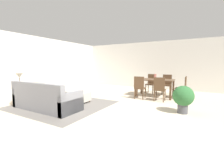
{
  "coord_description": "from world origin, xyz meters",
  "views": [
    {
      "loc": [
        2.15,
        -3.91,
        1.39
      ],
      "look_at": [
        -0.78,
        1.3,
        0.74
      ],
      "focal_mm": 24.3,
      "sensor_mm": 36.0,
      "label": 1
    }
  ],
  "objects_px": {
    "side_table": "(20,91)",
    "book_on_ottoman": "(77,91)",
    "table_lamp": "(19,76)",
    "dining_chair_head_east": "(183,86)",
    "dining_chair_near_left": "(140,86)",
    "vase_centerpiece": "(155,77)",
    "couch": "(45,100)",
    "dining_chair_far_right": "(167,83)",
    "potted_plant": "(183,97)",
    "dining_table": "(155,81)",
    "ottoman_table": "(76,96)",
    "dining_chair_far_left": "(151,82)",
    "dining_chair_near_right": "(159,88)"
  },
  "relations": [
    {
      "from": "dining_chair_far_left",
      "to": "dining_table",
      "type": "bearing_deg",
      "value": -65.0
    },
    {
      "from": "dining_chair_near_left",
      "to": "dining_chair_far_left",
      "type": "height_order",
      "value": "same"
    },
    {
      "from": "side_table",
      "to": "vase_centerpiece",
      "type": "height_order",
      "value": "vase_centerpiece"
    },
    {
      "from": "dining_table",
      "to": "dining_chair_far_left",
      "type": "xyz_separation_m",
      "value": [
        -0.37,
        0.79,
        -0.14
      ]
    },
    {
      "from": "side_table",
      "to": "dining_chair_far_right",
      "type": "xyz_separation_m",
      "value": [
        4.32,
        4.36,
        0.07
      ]
    },
    {
      "from": "vase_centerpiece",
      "to": "potted_plant",
      "type": "xyz_separation_m",
      "value": [
        1.28,
        -1.96,
        -0.4
      ]
    },
    {
      "from": "dining_table",
      "to": "vase_centerpiece",
      "type": "distance_m",
      "value": 0.21
    },
    {
      "from": "couch",
      "to": "potted_plant",
      "type": "height_order",
      "value": "couch"
    },
    {
      "from": "table_lamp",
      "to": "dining_chair_far_right",
      "type": "relative_size",
      "value": 0.57
    },
    {
      "from": "ottoman_table",
      "to": "potted_plant",
      "type": "bearing_deg",
      "value": 7.42
    },
    {
      "from": "dining_chair_far_left",
      "to": "dining_chair_head_east",
      "type": "height_order",
      "value": "same"
    },
    {
      "from": "table_lamp",
      "to": "dining_chair_near_right",
      "type": "relative_size",
      "value": 0.57
    },
    {
      "from": "side_table",
      "to": "dining_chair_near_right",
      "type": "bearing_deg",
      "value": 32.02
    },
    {
      "from": "table_lamp",
      "to": "side_table",
      "type": "bearing_deg",
      "value": 14.04
    },
    {
      "from": "couch",
      "to": "dining_chair_near_left",
      "type": "relative_size",
      "value": 2.46
    },
    {
      "from": "dining_table",
      "to": "dining_chair_far_left",
      "type": "distance_m",
      "value": 0.88
    },
    {
      "from": "dining_table",
      "to": "dining_chair_near_right",
      "type": "distance_m",
      "value": 0.92
    },
    {
      "from": "ottoman_table",
      "to": "dining_chair_near_right",
      "type": "height_order",
      "value": "dining_chair_near_right"
    },
    {
      "from": "dining_chair_far_right",
      "to": "side_table",
      "type": "bearing_deg",
      "value": -134.71
    },
    {
      "from": "table_lamp",
      "to": "dining_chair_far_right",
      "type": "xyz_separation_m",
      "value": [
        4.32,
        4.36,
        -0.46
      ]
    },
    {
      "from": "dining_chair_far_right",
      "to": "book_on_ottoman",
      "type": "bearing_deg",
      "value": -129.93
    },
    {
      "from": "dining_table",
      "to": "vase_centerpiece",
      "type": "relative_size",
      "value": 6.91
    },
    {
      "from": "dining_chair_near_left",
      "to": "dining_chair_near_right",
      "type": "bearing_deg",
      "value": -1.68
    },
    {
      "from": "ottoman_table",
      "to": "vase_centerpiece",
      "type": "height_order",
      "value": "vase_centerpiece"
    },
    {
      "from": "dining_table",
      "to": "book_on_ottoman",
      "type": "bearing_deg",
      "value": -134.25
    },
    {
      "from": "couch",
      "to": "dining_chair_far_right",
      "type": "relative_size",
      "value": 2.46
    },
    {
      "from": "dining_chair_far_right",
      "to": "ottoman_table",
      "type": "bearing_deg",
      "value": -130.11
    },
    {
      "from": "ottoman_table",
      "to": "book_on_ottoman",
      "type": "relative_size",
      "value": 4.16
    },
    {
      "from": "side_table",
      "to": "dining_table",
      "type": "distance_m",
      "value": 5.3
    },
    {
      "from": "side_table",
      "to": "table_lamp",
      "type": "distance_m",
      "value": 0.53
    },
    {
      "from": "dining_chair_near_left",
      "to": "side_table",
      "type": "bearing_deg",
      "value": -142.35
    },
    {
      "from": "ottoman_table",
      "to": "dining_chair_near_right",
      "type": "distance_m",
      "value": 3.16
    },
    {
      "from": "side_table",
      "to": "dining_table",
      "type": "bearing_deg",
      "value": 41.83
    },
    {
      "from": "dining_chair_near_right",
      "to": "book_on_ottoman",
      "type": "xyz_separation_m",
      "value": [
        -2.68,
        -1.54,
        -0.12
      ]
    },
    {
      "from": "dining_table",
      "to": "dining_chair_far_right",
      "type": "bearing_deg",
      "value": 66.05
    },
    {
      "from": "side_table",
      "to": "dining_chair_head_east",
      "type": "bearing_deg",
      "value": 35.18
    },
    {
      "from": "ottoman_table",
      "to": "side_table",
      "type": "height_order",
      "value": "side_table"
    },
    {
      "from": "ottoman_table",
      "to": "side_table",
      "type": "xyz_separation_m",
      "value": [
        -1.6,
        -1.14,
        0.23
      ]
    },
    {
      "from": "ottoman_table",
      "to": "vase_centerpiece",
      "type": "bearing_deg",
      "value": 46.02
    },
    {
      "from": "dining_chair_far_left",
      "to": "vase_centerpiece",
      "type": "bearing_deg",
      "value": -64.16
    },
    {
      "from": "dining_chair_far_right",
      "to": "book_on_ottoman",
      "type": "xyz_separation_m",
      "value": [
        -2.67,
        -3.19,
        -0.12
      ]
    },
    {
      "from": "ottoman_table",
      "to": "dining_chair_far_left",
      "type": "distance_m",
      "value": 3.76
    },
    {
      "from": "vase_centerpiece",
      "to": "potted_plant",
      "type": "height_order",
      "value": "vase_centerpiece"
    },
    {
      "from": "side_table",
      "to": "potted_plant",
      "type": "height_order",
      "value": "potted_plant"
    },
    {
      "from": "ottoman_table",
      "to": "dining_chair_head_east",
      "type": "distance_m",
      "value": 4.24
    },
    {
      "from": "side_table",
      "to": "dining_chair_near_left",
      "type": "distance_m",
      "value": 4.47
    },
    {
      "from": "book_on_ottoman",
      "to": "couch",
      "type": "bearing_deg",
      "value": -99.98
    },
    {
      "from": "potted_plant",
      "to": "book_on_ottoman",
      "type": "bearing_deg",
      "value": -172.98
    },
    {
      "from": "dining_chair_near_left",
      "to": "book_on_ottoman",
      "type": "distance_m",
      "value": 2.46
    },
    {
      "from": "side_table",
      "to": "book_on_ottoman",
      "type": "xyz_separation_m",
      "value": [
        1.65,
        1.17,
        -0.05
      ]
    }
  ]
}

